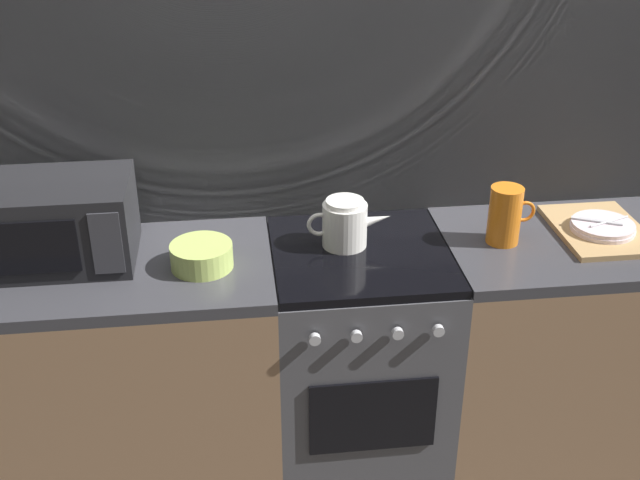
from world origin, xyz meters
TOP-DOWN VIEW (x-y plane):
  - ground_plane at (0.00, 0.00)m, footprint 8.00×8.00m
  - back_wall at (0.00, 0.32)m, footprint 3.60×0.05m
  - counter_left at (-0.90, 0.00)m, footprint 1.20×0.60m
  - stove_unit at (-0.00, -0.00)m, footprint 0.60×0.63m
  - counter_right at (0.90, 0.00)m, footprint 1.20×0.60m
  - microwave at (-0.97, 0.07)m, footprint 0.46×0.35m
  - kettle at (-0.05, 0.05)m, footprint 0.28×0.15m
  - mixing_bowl at (-0.52, -0.04)m, footprint 0.20×0.20m
  - pitcher at (0.49, 0.01)m, footprint 0.16×0.11m
  - dish_pile at (0.85, 0.03)m, footprint 0.30×0.40m

SIDE VIEW (x-z plane):
  - ground_plane at x=0.00m, z-range 0.00..0.00m
  - stove_unit at x=0.00m, z-range 0.00..0.90m
  - counter_left at x=-0.90m, z-range 0.00..0.90m
  - counter_right at x=0.90m, z-range 0.00..0.90m
  - dish_pile at x=0.85m, z-range 0.89..0.95m
  - mixing_bowl at x=-0.52m, z-range 0.90..0.98m
  - kettle at x=-0.05m, z-range 0.90..1.06m
  - pitcher at x=0.49m, z-range 0.90..1.10m
  - microwave at x=-0.97m, z-range 0.90..1.17m
  - back_wall at x=0.00m, z-range 0.00..2.40m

